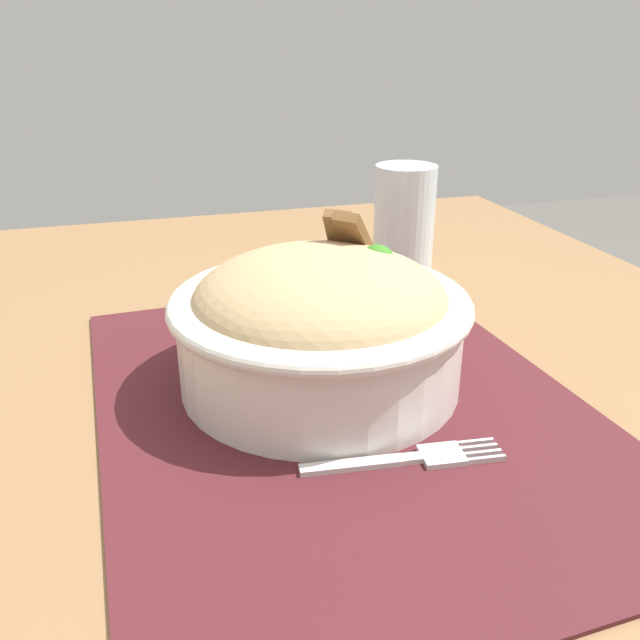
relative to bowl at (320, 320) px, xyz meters
The scene contains 5 objects.
table 0.13m from the bowl, 16.39° to the left, with size 1.07×0.82×0.71m.
placemat 0.06m from the bowl, ahead, with size 0.43×0.33×0.00m, color #47191E.
bowl is the anchor object (origin of this frame).
fork 0.12m from the bowl, 12.58° to the left, with size 0.03×0.13×0.00m.
drinking_glass 0.28m from the bowl, 144.63° to the left, with size 0.07×0.07×0.11m.
Camera 1 is at (0.40, -0.13, 0.95)m, focal length 37.31 mm.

